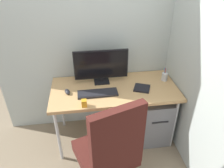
# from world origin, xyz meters

# --- Properties ---
(ground_plane) EXTENTS (8.00, 8.00, 0.00)m
(ground_plane) POSITION_xyz_m (0.00, 0.00, 0.00)
(ground_plane) COLOR gray
(wall_back) EXTENTS (2.73, 0.04, 2.80)m
(wall_back) POSITION_xyz_m (0.00, 0.37, 1.40)
(wall_back) COLOR #B7C1BC
(wall_back) RESTS_ON ground_plane
(wall_side_right) EXTENTS (0.04, 1.97, 2.80)m
(wall_side_right) POSITION_xyz_m (0.75, -0.18, 1.40)
(wall_side_right) COLOR #B7C1BC
(wall_side_right) RESTS_ON ground_plane
(desk) EXTENTS (1.44, 0.68, 0.74)m
(desk) POSITION_xyz_m (0.00, 0.00, 0.69)
(desk) COLOR tan
(desk) RESTS_ON ground_plane
(office_chair) EXTENTS (0.65, 0.64, 1.14)m
(office_chair) POSITION_xyz_m (-0.16, -0.75, 0.58)
(office_chair) COLOR black
(office_chair) RESTS_ON ground_plane
(filing_cabinet) EXTENTS (0.38, 0.55, 0.61)m
(filing_cabinet) POSITION_xyz_m (0.48, -0.03, 0.30)
(filing_cabinet) COLOR slate
(filing_cabinet) RESTS_ON ground_plane
(monitor) EXTENTS (0.62, 0.14, 0.40)m
(monitor) POSITION_xyz_m (-0.13, 0.16, 0.95)
(monitor) COLOR black
(monitor) RESTS_ON desk
(keyboard) EXTENTS (0.44, 0.16, 0.02)m
(keyboard) POSITION_xyz_m (-0.20, -0.09, 0.75)
(keyboard) COLOR black
(keyboard) RESTS_ON desk
(mouse) EXTENTS (0.08, 0.11, 0.04)m
(mouse) POSITION_xyz_m (-0.53, -0.03, 0.76)
(mouse) COLOR black
(mouse) RESTS_ON desk
(pen_holder) EXTENTS (0.07, 0.07, 0.17)m
(pen_holder) POSITION_xyz_m (0.62, 0.09, 0.79)
(pen_holder) COLOR silver
(pen_holder) RESTS_ON desk
(notebook) EXTENTS (0.22, 0.22, 0.02)m
(notebook) POSITION_xyz_m (0.30, -0.06, 0.75)
(notebook) COLOR black
(notebook) RESTS_ON desk
(desk_clamp_accessory) EXTENTS (0.05, 0.05, 0.07)m
(desk_clamp_accessory) POSITION_xyz_m (-0.35, -0.29, 0.77)
(desk_clamp_accessory) COLOR orange
(desk_clamp_accessory) RESTS_ON desk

